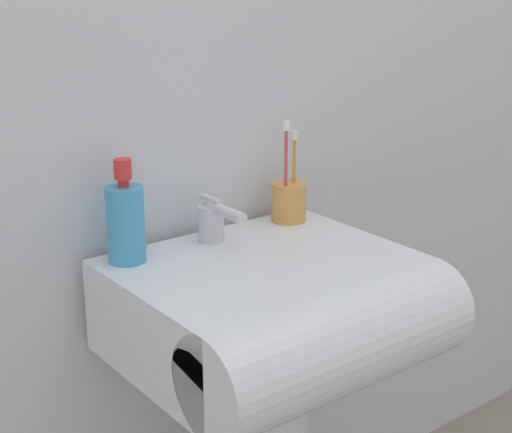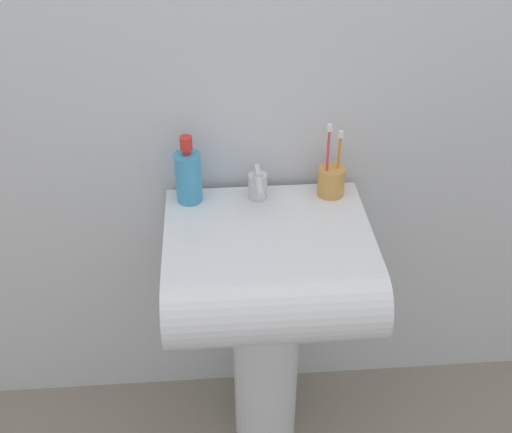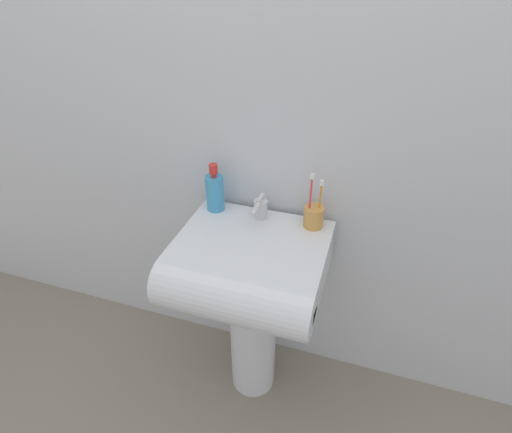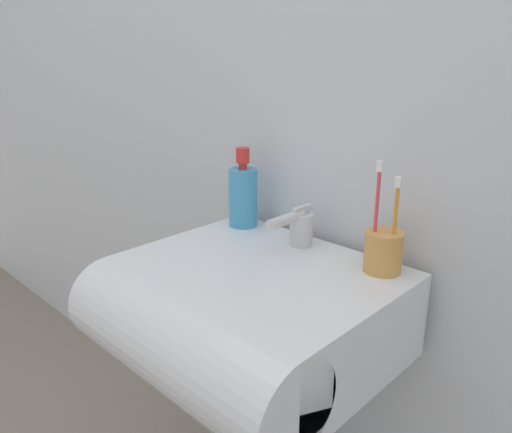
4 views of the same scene
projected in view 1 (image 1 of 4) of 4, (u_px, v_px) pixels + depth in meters
name	position (u px, v px, depth m)	size (l,w,h in m)	color
wall_back	(184.00, 29.00, 1.49)	(5.00, 0.05, 2.40)	silver
sink_basin	(282.00, 315.00, 1.41)	(0.52, 0.48, 0.18)	white
faucet	(214.00, 220.00, 1.51)	(0.05, 0.13, 0.09)	silver
toothbrush_cup	(289.00, 201.00, 1.63)	(0.07, 0.07, 0.22)	#D19347
soap_bottle	(126.00, 221.00, 1.40)	(0.07, 0.07, 0.19)	#3F99CC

